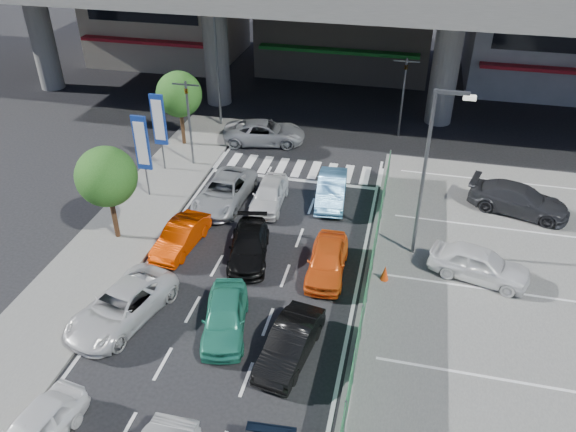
% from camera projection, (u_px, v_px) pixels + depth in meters
% --- Properties ---
extents(ground, '(120.00, 120.00, 0.00)m').
position_uv_depth(ground, '(230.00, 316.00, 22.73)').
color(ground, black).
rests_on(ground, ground).
extents(parking_lot, '(12.00, 28.00, 0.06)m').
position_uv_depth(parking_lot, '(510.00, 325.00, 22.25)').
color(parking_lot, '#595856').
rests_on(parking_lot, ground).
extents(sidewalk_left, '(4.00, 30.00, 0.12)m').
position_uv_depth(sidewalk_left, '(118.00, 237.00, 27.30)').
color(sidewalk_left, '#595856').
rests_on(sidewalk_left, ground).
extents(fence_run, '(0.16, 22.00, 1.80)m').
position_uv_depth(fence_run, '(365.00, 303.00, 22.05)').
color(fence_run, '#205F35').
rests_on(fence_run, ground).
extents(building_east, '(12.00, 10.90, 12.00)m').
position_uv_depth(building_east, '(558.00, 6.00, 42.56)').
color(building_east, gray).
rests_on(building_east, ground).
extents(traffic_light_left, '(1.60, 1.24, 5.20)m').
position_uv_depth(traffic_light_left, '(187.00, 103.00, 31.59)').
color(traffic_light_left, '#595B60').
rests_on(traffic_light_left, ground).
extents(traffic_light_right, '(1.60, 1.24, 5.20)m').
position_uv_depth(traffic_light_right, '(405.00, 78.00, 35.08)').
color(traffic_light_right, '#595B60').
rests_on(traffic_light_right, ground).
extents(street_lamp_right, '(1.65, 0.22, 8.00)m').
position_uv_depth(street_lamp_right, '(430.00, 163.00, 23.67)').
color(street_lamp_right, '#595B60').
rests_on(street_lamp_right, ground).
extents(street_lamp_left, '(1.65, 0.22, 8.00)m').
position_uv_depth(street_lamp_left, '(219.00, 57.00, 36.06)').
color(street_lamp_left, '#595B60').
rests_on(street_lamp_left, ground).
extents(signboard_near, '(0.80, 0.14, 4.70)m').
position_uv_depth(signboard_near, '(142.00, 145.00, 28.97)').
color(signboard_near, '#595B60').
rests_on(signboard_near, ground).
extents(signboard_far, '(0.80, 0.14, 4.70)m').
position_uv_depth(signboard_far, '(159.00, 122.00, 31.50)').
color(signboard_far, '#595B60').
rests_on(signboard_far, ground).
extents(tree_near, '(2.80, 2.80, 4.80)m').
position_uv_depth(tree_near, '(106.00, 177.00, 25.50)').
color(tree_near, '#382314').
rests_on(tree_near, ground).
extents(tree_far, '(2.80, 2.80, 4.80)m').
position_uv_depth(tree_far, '(179.00, 94.00, 34.23)').
color(tree_far, '#382314').
rests_on(tree_far, ground).
extents(van_white_back_left, '(2.12, 4.00, 1.30)m').
position_uv_depth(van_white_back_left, '(34.00, 432.00, 17.41)').
color(van_white_back_left, white).
rests_on(van_white_back_left, ground).
extents(sedan_white_mid_left, '(3.46, 5.38, 1.38)m').
position_uv_depth(sedan_white_mid_left, '(122.00, 306.00, 22.18)').
color(sedan_white_mid_left, silver).
rests_on(sedan_white_mid_left, ground).
extents(taxi_teal_mid, '(2.49, 4.31, 1.38)m').
position_uv_depth(taxi_teal_mid, '(225.00, 316.00, 21.69)').
color(taxi_teal_mid, '#2D9175').
rests_on(taxi_teal_mid, ground).
extents(hatch_black_mid_right, '(2.01, 4.19, 1.32)m').
position_uv_depth(hatch_black_mid_right, '(290.00, 343.00, 20.53)').
color(hatch_black_mid_right, black).
rests_on(hatch_black_mid_right, ground).
extents(taxi_orange_left, '(1.75, 3.97, 1.27)m').
position_uv_depth(taxi_orange_left, '(181.00, 236.00, 26.32)').
color(taxi_orange_left, '#DB3400').
rests_on(taxi_orange_left, ground).
extents(sedan_black_mid, '(2.50, 4.48, 1.23)m').
position_uv_depth(sedan_black_mid, '(249.00, 246.00, 25.71)').
color(sedan_black_mid, black).
rests_on(sedan_black_mid, ground).
extents(taxi_orange_right, '(1.78, 4.11, 1.38)m').
position_uv_depth(taxi_orange_right, '(327.00, 260.00, 24.68)').
color(taxi_orange_right, '#E85715').
rests_on(taxi_orange_right, ground).
extents(wagon_silver_front_left, '(2.57, 5.09, 1.38)m').
position_uv_depth(wagon_silver_front_left, '(224.00, 192.00, 29.70)').
color(wagon_silver_front_left, '#95999C').
rests_on(wagon_silver_front_left, ground).
extents(sedan_white_front_mid, '(1.71, 3.96, 1.33)m').
position_uv_depth(sedan_white_front_mid, '(269.00, 194.00, 29.53)').
color(sedan_white_front_mid, silver).
rests_on(sedan_white_front_mid, ground).
extents(kei_truck_front_right, '(1.83, 4.30, 1.38)m').
position_uv_depth(kei_truck_front_right, '(332.00, 190.00, 29.87)').
color(kei_truck_front_right, '#4E8ABB').
rests_on(kei_truck_front_right, ground).
extents(crossing_wagon_silver, '(5.57, 3.36, 1.45)m').
position_uv_depth(crossing_wagon_silver, '(264.00, 132.00, 35.95)').
color(crossing_wagon_silver, '#999CA1').
rests_on(crossing_wagon_silver, ground).
extents(parked_sedan_white, '(4.56, 2.72, 1.46)m').
position_uv_depth(parked_sedan_white, '(479.00, 264.00, 24.32)').
color(parked_sedan_white, white).
rests_on(parked_sedan_white, parking_lot).
extents(parked_sedan_dgrey, '(5.37, 3.31, 1.45)m').
position_uv_depth(parked_sedan_dgrey, '(519.00, 199.00, 28.85)').
color(parked_sedan_dgrey, '#2A2B2F').
rests_on(parked_sedan_dgrey, parking_lot).
extents(traffic_cone, '(0.47, 0.47, 0.72)m').
position_uv_depth(traffic_cone, '(385.00, 273.00, 24.38)').
color(traffic_cone, red).
rests_on(traffic_cone, parking_lot).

